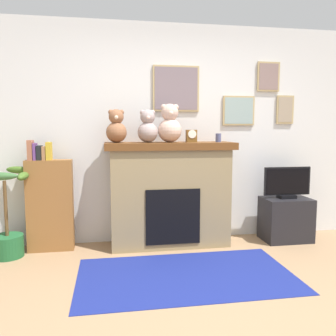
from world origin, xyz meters
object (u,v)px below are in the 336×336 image
object	(u,v)px
television	(287,183)
teddy_bear_tan	(170,125)
teddy_bear_brown	(116,128)
candle_jar	(218,138)
bookshelf	(50,202)
potted_plant	(7,220)
fireplace	(170,194)
tv_stand	(286,219)
teddy_bear_grey	(148,128)
mantel_clock	(191,136)

from	to	relation	value
television	teddy_bear_tan	size ratio (longest dim) A/B	1.34
teddy_bear_brown	candle_jar	bearing A→B (deg)	0.02
bookshelf	potted_plant	distance (m)	0.46
fireplace	candle_jar	bearing A→B (deg)	-1.77
bookshelf	television	distance (m)	2.79
tv_stand	teddy_bear_grey	xyz separation A→B (m)	(-1.68, 0.05, 1.11)
tv_stand	candle_jar	size ratio (longest dim) A/B	5.59
candle_jar	teddy_bear_tan	world-z (taller)	teddy_bear_tan
potted_plant	mantel_clock	size ratio (longest dim) A/B	6.66
bookshelf	candle_jar	distance (m)	2.05
candle_jar	teddy_bear_brown	size ratio (longest dim) A/B	0.27
fireplace	television	size ratio (longest dim) A/B	2.53
bookshelf	teddy_bear_grey	size ratio (longest dim) A/B	3.35
television	teddy_bear_brown	world-z (taller)	teddy_bear_brown
television	candle_jar	size ratio (longest dim) A/B	5.79
candle_jar	teddy_bear_grey	bearing A→B (deg)	-179.97
television	teddy_bear_grey	xyz separation A→B (m)	(-1.68, 0.05, 0.67)
mantel_clock	teddy_bear_brown	xyz separation A→B (m)	(-0.85, 0.00, 0.09)
mantel_clock	teddy_bear_grey	bearing A→B (deg)	179.87
bookshelf	mantel_clock	size ratio (longest dim) A/B	8.67
potted_plant	television	xyz separation A→B (m)	(3.20, 0.04, 0.30)
tv_stand	mantel_clock	distance (m)	1.56
fireplace	bookshelf	world-z (taller)	bookshelf
tv_stand	teddy_bear_brown	bearing A→B (deg)	178.51
bookshelf	teddy_bear_grey	bearing A→B (deg)	-2.46
tv_stand	television	xyz separation A→B (m)	(0.00, -0.00, 0.44)
fireplace	teddy_bear_brown	bearing A→B (deg)	-178.27
bookshelf	potted_plant	xyz separation A→B (m)	(-0.42, -0.15, -0.15)
teddy_bear_brown	teddy_bear_grey	distance (m)	0.35
mantel_clock	candle_jar	bearing A→B (deg)	0.29
teddy_bear_brown	mantel_clock	bearing A→B (deg)	-0.08
fireplace	mantel_clock	distance (m)	0.71
fireplace	television	distance (m)	1.44
fireplace	candle_jar	distance (m)	0.87
television	mantel_clock	distance (m)	1.31
tv_stand	television	size ratio (longest dim) A/B	0.97
potted_plant	teddy_bear_grey	size ratio (longest dim) A/B	2.58
teddy_bear_tan	candle_jar	bearing A→B (deg)	0.06
bookshelf	tv_stand	distance (m)	2.80
candle_jar	teddy_bear_tan	distance (m)	0.59
potted_plant	mantel_clock	world-z (taller)	mantel_clock
bookshelf	teddy_bear_brown	distance (m)	1.11
potted_plant	television	distance (m)	3.21
potted_plant	teddy_bear_tan	world-z (taller)	teddy_bear_tan
potted_plant	teddy_bear_grey	xyz separation A→B (m)	(1.51, 0.10, 0.97)
mantel_clock	potted_plant	bearing A→B (deg)	-177.25
potted_plant	candle_jar	size ratio (longest dim) A/B	9.46
mantel_clock	teddy_bear_brown	world-z (taller)	teddy_bear_brown
bookshelf	teddy_bear_brown	bearing A→B (deg)	-3.60
tv_stand	teddy_bear_grey	bearing A→B (deg)	178.20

